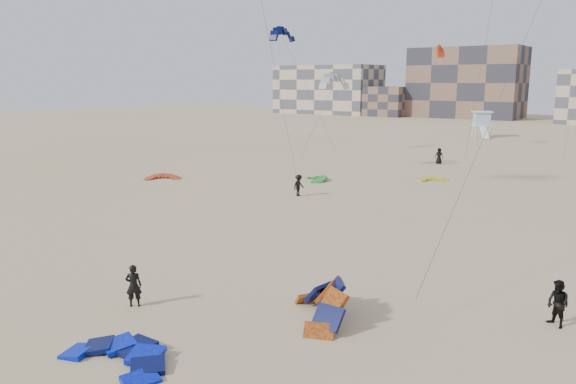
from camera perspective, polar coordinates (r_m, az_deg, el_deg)
The scene contains 17 objects.
ground at distance 26.06m, azimuth -16.36°, elevation -10.43°, with size 320.00×320.00×0.00m, color tan.
kite_ground_blue at distance 20.79m, azimuth -16.89°, elevation -16.20°, with size 3.80×3.95×0.71m, color #051CF0, non-canonical shape.
kite_ground_orange at distance 23.24m, azimuth 3.23°, elevation -12.69°, with size 3.91×3.04×2.51m, color #DA5C15, non-canonical shape.
kite_ground_red at distance 56.45m, azimuth -12.61°, elevation 1.32°, with size 3.19×3.35×0.68m, color #B42206, non-canonical shape.
kite_ground_green at distance 54.26m, azimuth 2.83°, elevation 1.19°, with size 2.91×3.03×0.78m, color green, non-canonical shape.
kite_ground_yellow at distance 55.88m, azimuth 14.39°, elevation 1.14°, with size 2.67×2.80×0.38m, color #C4A20E, non-canonical shape.
kitesurfer_main at distance 24.89m, azimuth -15.41°, elevation -9.15°, with size 0.67×0.44×1.84m, color black.
kitesurfer_b at distance 24.47m, azimuth 25.73°, elevation -10.20°, with size 0.91×0.71×1.87m, color black.
kitesurfer_c at distance 46.65m, azimuth 1.09°, elevation 0.68°, with size 1.17×0.67×1.81m, color black.
kitesurfer_e at distance 67.20m, azimuth 15.09°, elevation 3.55°, with size 0.91×0.59×1.86m, color black.
kite_fly_grey at distance 60.09m, azimuth 4.73°, elevation 10.99°, with size 4.39×7.28×9.52m.
kite_fly_navy at distance 72.97m, azimuth -0.61°, elevation 15.59°, with size 8.74×4.51×15.45m.
kite_fly_red at distance 82.06m, azimuth 15.21°, elevation 13.52°, with size 9.19×5.07×13.48m.
lifeguard_tower_far at distance 102.03m, azimuth 19.04°, elevation 6.52°, with size 4.23×6.61×4.41m.
condo_west_a at distance 170.05m, azimuth 4.09°, elevation 10.34°, with size 30.00×15.00×14.00m, color #C7B092.
condo_west_b at distance 156.62m, azimuth 17.67°, elevation 10.51°, with size 28.00×14.00×18.00m, color brown.
condo_fill_left at distance 158.71m, azimuth 9.92°, elevation 9.06°, with size 12.00×10.00×8.00m, color brown.
Camera 1 is at (19.42, -14.62, 9.39)m, focal length 35.00 mm.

